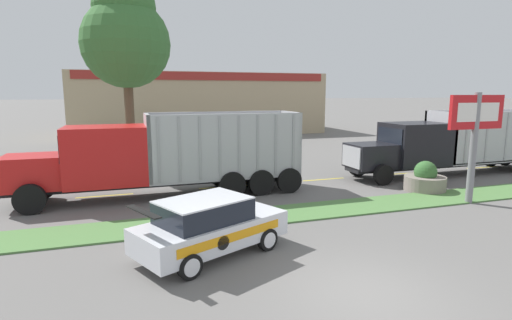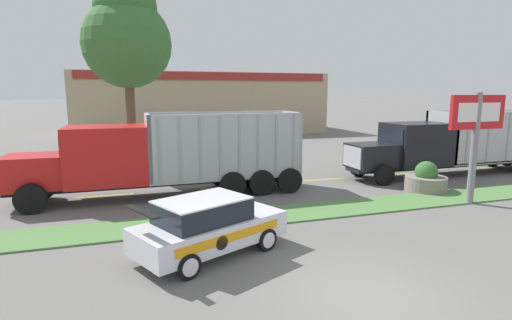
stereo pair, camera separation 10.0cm
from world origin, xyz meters
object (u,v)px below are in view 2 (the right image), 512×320
Objects in this scene: dump_truck_trail at (437,147)px; store_sign_post at (476,126)px; stone_planter at (426,180)px; rally_car at (208,226)px; dump_truck_mid at (141,160)px.

store_sign_post reaches higher than dump_truck_trail.
stone_planter is (-0.27, 2.27, -2.67)m from store_sign_post.
dump_truck_trail is 5.92m from store_sign_post.
rally_car is at bearing -159.20° from stone_planter.
dump_truck_mid is at bearing 102.38° from rally_car.
dump_truck_mid is at bearing 167.42° from stone_planter.
store_sign_post is 3.52m from stone_planter.
rally_car is at bearing -153.67° from dump_truck_trail.
dump_truck_mid reaches higher than stone_planter.
dump_truck_mid is 2.71× the size of store_sign_post.
rally_car is 11.77m from stone_planter.
dump_truck_mid is 15.51m from dump_truck_trail.
dump_truck_trail is 2.75× the size of store_sign_post.
stone_planter is at bearing 96.86° from store_sign_post.
dump_truck_trail reaches higher than rally_car.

